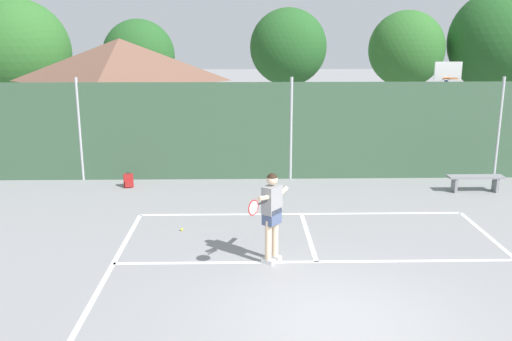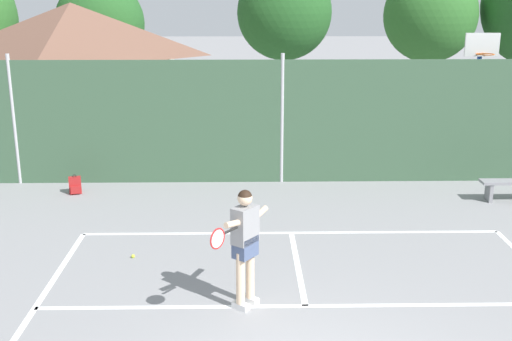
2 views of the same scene
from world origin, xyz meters
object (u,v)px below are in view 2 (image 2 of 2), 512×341
tennis_player (245,238)px  basketball_hoop (478,81)px  tennis_ball (133,256)px  backpack_red (75,186)px

tennis_player → basketball_hoop: bearing=52.3°
basketball_hoop → tennis_ball: bearing=-143.1°
basketball_hoop → backpack_red: 10.70m
basketball_hoop → tennis_player: (-6.21, -8.04, -1.20)m
basketball_hoop → tennis_player: basketball_hoop is taller
basketball_hoop → backpack_red: (-10.21, -2.40, -2.12)m
basketball_hoop → tennis_player: size_ratio=1.91×
tennis_player → backpack_red: (-3.99, 5.63, -0.92)m
tennis_ball → backpack_red: (-1.99, 3.78, 0.16)m
basketball_hoop → tennis_ball: (-8.22, -6.18, -2.28)m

